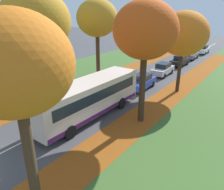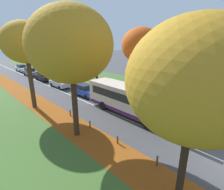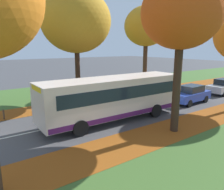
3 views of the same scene
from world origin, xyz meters
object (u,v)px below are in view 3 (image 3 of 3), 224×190
bollard_fifth (120,96)px  bollard_second (4,115)px  bollard_fourth (89,101)px  car_blue_lead (190,94)px  tree_right_near (182,13)px  bus (114,96)px  car_silver_following (224,86)px  bollard_third (51,107)px  tree_left_mid (146,27)px  tree_left_near (76,21)px

bollard_fifth → bollard_second: bearing=-89.8°
bollard_fourth → car_blue_lead: car_blue_lead is taller
tree_right_near → bus: bearing=-154.1°
tree_right_near → car_silver_following: (-3.88, 12.99, -5.97)m
bus → car_silver_following: (-0.13, 14.81, -0.89)m
bollard_third → bollard_fourth: (-0.03, 3.43, 0.01)m
tree_left_mid → tree_right_near: size_ratio=1.06×
car_blue_lead → car_silver_following: (-0.34, 6.39, 0.00)m
bollard_fourth → bollard_fifth: (0.04, 3.43, -0.01)m
tree_left_mid → bus: tree_left_mid is taller
car_blue_lead → bollard_second: bearing=-108.1°
tree_left_near → bus: 8.26m
bollard_second → bollard_third: size_ratio=1.13×
tree_left_near → tree_left_mid: bearing=91.4°
tree_left_mid → car_blue_lead: bearing=-5.1°
tree_left_near → car_blue_lead: 12.05m
bollard_fourth → tree_right_near: bearing=8.1°
bollard_fifth → bollard_third: bearing=-90.1°
tree_left_near → tree_right_near: (9.92, 1.41, -0.38)m
tree_left_mid → bollard_second: (1.79, -15.24, -6.81)m
bollard_second → bus: bearing=53.6°
tree_left_near → tree_left_mid: 8.60m
tree_right_near → bollard_third: size_ratio=13.94×
tree_left_near → bollard_second: bearing=-76.6°
bollard_fourth → bollard_third: bearing=-89.5°
bus → car_silver_following: bearing=90.5°
tree_left_near → bollard_fifth: size_ratio=15.98×
bollard_third → bus: bus is taller
tree_left_near → bus: tree_left_near is taller
tree_left_mid → tree_right_near: 12.42m
bollard_second → car_blue_lead: size_ratio=0.17×
tree_left_near → bollard_fifth: bearing=67.0°
tree_left_near → bus: size_ratio=0.95×
tree_right_near → bollard_fourth: size_ratio=13.59×
tree_right_near → bollard_fourth: bearing=-171.9°
tree_right_near → bollard_fifth: size_ratio=14.24×
tree_right_near → bus: 6.57m
car_blue_lead → tree_right_near: bearing=-61.8°
car_silver_following → bus: bearing=-89.5°
bollard_third → bus: (4.63, 2.80, 1.38)m
bollard_second → bollard_third: bearing=90.6°
tree_left_mid → bollard_fourth: (1.72, -8.37, -6.84)m
bollard_fifth → car_blue_lead: 6.52m
tree_right_near → bollard_third: 11.55m
tree_left_mid → bollard_second: tree_left_mid is taller
bollard_third → bollard_fifth: 6.87m
bollard_third → bollard_fourth: bollard_fourth is taller
tree_right_near → bollard_second: bearing=-136.0°
tree_left_mid → bus: size_ratio=0.90×
bollard_fourth → bollard_fifth: size_ratio=1.05×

